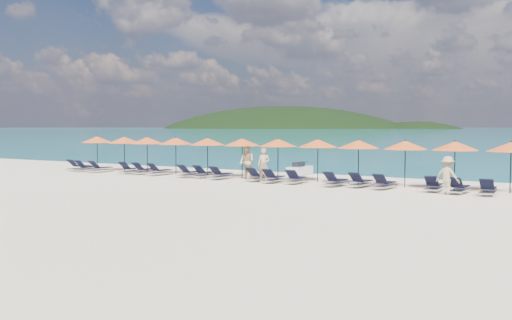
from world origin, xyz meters
The scene contains 37 objects.
ground centered at (0.00, 0.00, 0.00)m, with size 1400.00×1400.00×0.00m, color beige.
headland_main centered at (-300.00, 540.00, -38.00)m, with size 374.00×242.00×126.50m.
headland_small centered at (-150.00, 560.00, -35.00)m, with size 162.00×126.00×85.50m.
jetski centered at (-0.48, 8.76, 0.31)m, with size 0.84×2.13×0.75m.
beachgoer_a centered at (-0.11, 3.94, 0.89)m, with size 0.65×0.43×1.78m, color tan.
beachgoer_b centered at (-1.64, 4.71, 0.96)m, with size 0.93×0.54×1.91m, color tan.
beachgoer_c centered at (9.37, 3.31, 0.82)m, with size 1.06×0.49×1.63m, color tan.
umbrella_0 centered at (-13.79, 5.24, 2.02)m, with size 2.10×2.10×2.28m.
umbrella_1 centered at (-11.38, 5.31, 2.02)m, with size 2.10×2.10×2.28m.
umbrella_2 centered at (-9.26, 5.13, 2.02)m, with size 2.10×2.10×2.28m.
umbrella_3 centered at (-6.96, 5.12, 2.02)m, with size 2.10×2.10×2.28m.
umbrella_4 centered at (-4.64, 5.17, 2.02)m, with size 2.10×2.10×2.28m.
umbrella_5 centered at (-2.26, 5.21, 2.02)m, with size 2.10×2.10×2.28m.
umbrella_6 centered at (0.00, 5.27, 2.02)m, with size 2.10×2.10×2.28m.
umbrella_7 centered at (2.32, 5.36, 2.02)m, with size 2.10×2.10×2.28m.
umbrella_8 centered at (4.64, 5.14, 2.02)m, with size 2.10×2.10×2.28m.
umbrella_9 centered at (7.00, 5.08, 2.02)m, with size 2.10×2.10×2.28m.
umbrella_10 centered at (9.24, 5.19, 2.02)m, with size 2.10×2.10×2.28m.
umbrella_11 centered at (11.57, 5.25, 2.02)m, with size 2.10×2.10×2.28m.
lounger_0 centered at (-14.29, 4.11, 0.24)m, with size 0.65×1.71×0.66m.
lounger_1 centered at (-13.28, 3.83, 0.24)m, with size 0.65×1.71×0.66m.
lounger_2 centered at (-12.01, 3.84, 0.24)m, with size 0.66×1.72×0.66m.
lounger_3 centered at (-9.75, 4.13, 0.24)m, with size 0.74×1.74×0.66m.
lounger_4 centered at (-8.70, 4.19, 0.24)m, with size 0.65×1.71×0.66m.
lounger_5 centered at (-7.42, 4.13, 0.24)m, with size 0.70×1.73×0.66m.
lounger_6 centered at (-5.10, 4.07, 0.24)m, with size 0.73×1.74×0.66m.
lounger_7 centered at (-4.11, 4.17, 0.24)m, with size 0.63×1.70×0.66m.
lounger_8 centered at (-2.85, 3.94, 0.24)m, with size 0.67×1.72×0.66m.
lounger_9 centered at (-0.54, 4.11, 0.24)m, with size 0.68×1.72×0.66m.
lounger_10 centered at (0.57, 3.82, 0.24)m, with size 0.63×1.71×0.66m.
lounger_11 centered at (1.79, 3.98, 0.24)m, with size 0.74×1.74×0.66m.
lounger_12 centered at (3.98, 3.86, 0.24)m, with size 0.75×1.74×0.66m.
lounger_13 centered at (5.16, 4.13, 0.24)m, with size 0.77×1.75×0.66m.
lounger_14 centered at (6.39, 3.93, 0.24)m, with size 0.73×1.74×0.66m.
lounger_15 centered at (8.59, 4.15, 0.24)m, with size 0.74×1.74×0.66m.
lounger_16 centered at (9.70, 3.95, 0.24)m, with size 0.72×1.73×0.66m.
lounger_17 centered at (10.89, 3.95, 0.24)m, with size 0.72×1.74×0.66m.
Camera 1 is at (15.05, -21.49, 2.92)m, focal length 40.00 mm.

